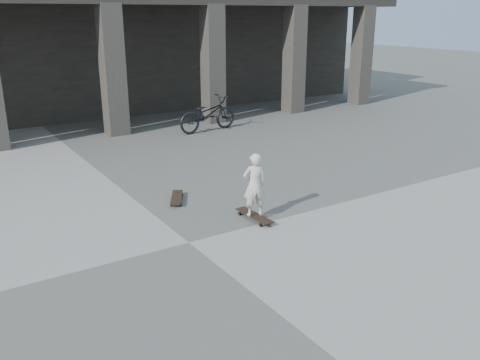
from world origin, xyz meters
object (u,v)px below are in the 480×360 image
bicycle (208,114)px  longboard (254,216)px  child (255,185)px  skateboard_spare (177,198)px

bicycle → longboard: bearing=150.4°
longboard → child: child is taller
longboard → skateboard_spare: bearing=23.3°
child → bicycle: (2.95, 7.07, -0.13)m
bicycle → skateboard_spare: bearing=138.2°
longboard → child: 0.62m
skateboard_spare → child: child is taller
skateboard_spare → child: bearing=-125.6°
longboard → skateboard_spare: 1.87m
longboard → bicycle: 7.67m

